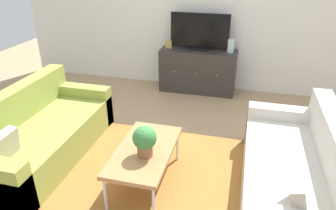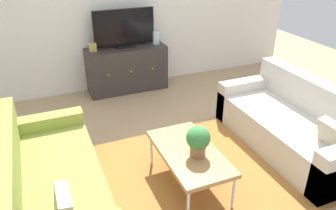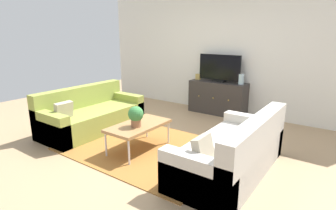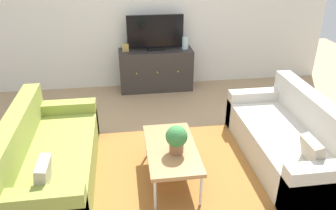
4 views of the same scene
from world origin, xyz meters
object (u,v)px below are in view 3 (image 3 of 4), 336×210
glass_vase (241,79)px  mantel_clock (198,77)px  tv_console (218,98)px  flat_screen_tv (219,68)px  couch_right_side (235,154)px  coffee_table (139,126)px  couch_left_side (90,116)px  potted_plant (136,115)px

glass_vase → mantel_clock: 1.03m
tv_console → flat_screen_tv: (-0.00, 0.02, 0.66)m
glass_vase → flat_screen_tv: bearing=177.8°
flat_screen_tv → glass_vase: size_ratio=4.40×
flat_screen_tv → glass_vase: bearing=-2.2°
couch_right_side → tv_console: couch_right_side is taller
coffee_table → flat_screen_tv: size_ratio=1.06×
couch_right_side → glass_vase: bearing=110.2°
couch_left_side → coffee_table: bearing=-7.0°
flat_screen_tv → mantel_clock: 0.56m
potted_plant → couch_left_side: bearing=169.4°
mantel_clock → coffee_table: bearing=-80.9°
couch_right_side → flat_screen_tv: flat_screen_tv is taller
mantel_clock → potted_plant: bearing=-80.4°
couch_right_side → potted_plant: (-1.46, -0.26, 0.33)m
couch_left_side → tv_console: (1.48, 2.37, 0.09)m
potted_plant → flat_screen_tv: flat_screen_tv is taller
coffee_table → potted_plant: (0.04, -0.10, 0.20)m
coffee_table → potted_plant: potted_plant is taller
couch_left_side → couch_right_side: 2.88m
flat_screen_tv → tv_console: bearing=-90.0°
flat_screen_tv → potted_plant: bearing=-91.5°
couch_left_side → mantel_clock: (0.97, 2.37, 0.52)m
coffee_table → flat_screen_tv: flat_screen_tv is taller
couch_right_side → flat_screen_tv: size_ratio=1.99×
tv_console → glass_vase: 0.70m
potted_plant → tv_console: bearing=88.5°
couch_left_side → flat_screen_tv: (1.48, 2.39, 0.75)m
couch_right_side → glass_vase: 2.59m
tv_console → potted_plant: bearing=-91.5°
couch_left_side → glass_vase: 3.16m
couch_right_side → tv_console: bearing=120.3°
couch_right_side → mantel_clock: 3.09m
potted_plant → flat_screen_tv: 2.69m
potted_plant → glass_vase: 2.71m
flat_screen_tv → couch_right_side: bearing=-59.9°
tv_console → coffee_table: bearing=-92.4°
couch_left_side → glass_vase: (2.00, 2.37, 0.56)m
potted_plant → mantel_clock: (-0.45, 2.64, 0.19)m
glass_vase → mantel_clock: size_ratio=1.67×
couch_left_side → mantel_clock: size_ratio=14.63×
glass_vase → mantel_clock: glass_vase is taller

